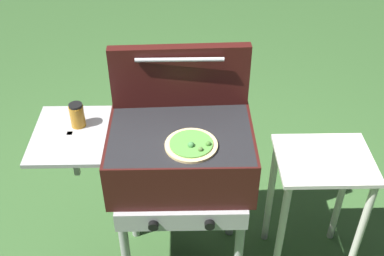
{
  "coord_description": "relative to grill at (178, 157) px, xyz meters",
  "views": [
    {
      "loc": [
        0.02,
        -1.62,
        2.17
      ],
      "look_at": [
        0.05,
        0.0,
        0.92
      ],
      "focal_mm": 44.46,
      "sensor_mm": 36.0,
      "label": 1
    }
  ],
  "objects": [
    {
      "name": "pizza_veggie",
      "position": [
        0.06,
        -0.1,
        0.15
      ],
      "size": [
        0.22,
        0.22,
        0.04
      ],
      "color": "#E0C17F",
      "rests_on": "grill"
    },
    {
      "name": "grill_lid_open",
      "position": [
        0.01,
        0.22,
        0.3
      ],
      "size": [
        0.63,
        0.09,
        0.3
      ],
      "color": "#38110F",
      "rests_on": "grill"
    },
    {
      "name": "sauce_jar",
      "position": [
        -0.43,
        0.06,
        0.2
      ],
      "size": [
        0.06,
        0.06,
        0.11
      ],
      "color": "#B77A1E",
      "rests_on": "grill"
    },
    {
      "name": "grill",
      "position": [
        0.0,
        0.0,
        0.0
      ],
      "size": [
        0.96,
        0.53,
        0.9
      ],
      "color": "#38110F",
      "rests_on": "ground_plane"
    },
    {
      "name": "prep_table",
      "position": [
        0.67,
        0.0,
        -0.23
      ],
      "size": [
        0.44,
        0.36,
        0.74
      ],
      "color": "beige",
      "rests_on": "ground_plane"
    }
  ]
}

